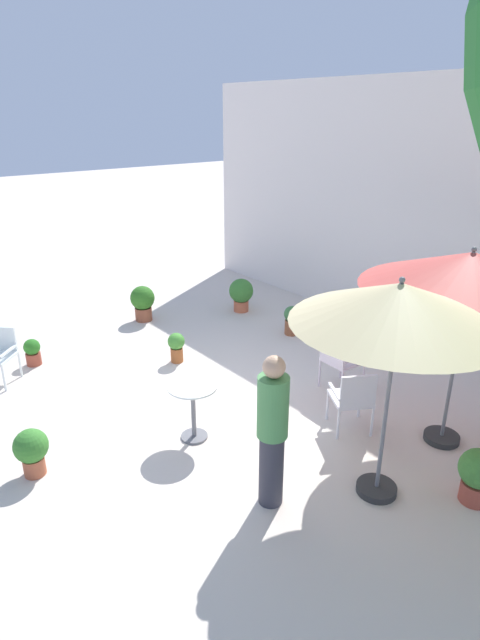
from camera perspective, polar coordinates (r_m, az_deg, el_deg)
The scene contains 15 objects.
ground_plane at distance 7.75m, azimuth -3.02°, elevation -8.14°, with size 60.00×60.00×0.00m, color beige.
villa_facade at distance 9.96m, azimuth 17.39°, elevation 11.52°, with size 10.18×0.30×4.47m, color white.
patio_umbrella_0 at distance 5.11m, azimuth 17.09°, elevation 1.55°, with size 2.09×2.09×2.47m.
patio_umbrella_1 at distance 6.32m, azimuth 24.00°, elevation 4.86°, with size 2.43×2.43×2.52m.
cafe_table_0 at distance 6.56m, azimuth -5.19°, elevation -8.98°, with size 0.62×0.62×0.76m.
patio_chair_0 at distance 6.81m, azimuth 12.36°, elevation -8.27°, with size 0.67×0.67×0.89m.
patio_chair_1 at distance 7.72m, azimuth 10.80°, elevation -3.99°, with size 0.52×0.52×0.96m.
potted_plant_0 at distance 6.21m, azimuth 24.75°, elevation -15.13°, with size 0.43×0.43×0.63m.
potted_plant_1 at distance 9.65m, azimuth 5.72°, elevation 0.08°, with size 0.30×0.30×0.55m.
potted_plant_2 at distance 10.70m, azimuth 0.13°, elevation 2.98°, with size 0.50×0.50×0.69m.
potted_plant_3 at distance 8.62m, azimuth -7.01°, elevation -2.81°, with size 0.28×0.28×0.51m.
potted_plant_4 at distance 10.40m, azimuth -10.65°, elevation 2.02°, with size 0.48×0.48×0.71m.
potted_plant_5 at distance 6.48m, azimuth -21.96°, elevation -13.08°, with size 0.39×0.39×0.58m.
potted_plant_6 at distance 9.14m, azimuth -21.86°, elevation -3.24°, with size 0.26×0.26×0.45m.
standing_person at distance 5.36m, azimuth 3.57°, elevation -12.02°, with size 0.39×0.39×1.73m.
Camera 1 is at (5.44, -3.89, 3.90)m, focal length 29.10 mm.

